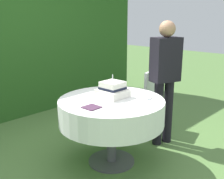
{
  "coord_description": "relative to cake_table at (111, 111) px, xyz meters",
  "views": [
    {
      "loc": [
        -2.09,
        -2.01,
        1.67
      ],
      "look_at": [
        0.04,
        0.03,
        0.86
      ],
      "focal_mm": 44.17,
      "sensor_mm": 36.0,
      "label": 1
    }
  ],
  "objects": [
    {
      "name": "wedding_cake",
      "position": [
        0.08,
        0.06,
        0.22
      ],
      "size": [
        0.31,
        0.31,
        0.26
      ],
      "color": "white",
      "rests_on": "cake_table"
    },
    {
      "name": "standing_person",
      "position": [
        0.83,
        -0.14,
        0.31
      ],
      "size": [
        0.41,
        0.31,
        1.6
      ],
      "color": "black",
      "rests_on": "ground_plane"
    },
    {
      "name": "foliage_hedge",
      "position": [
        0.0,
        2.39,
        0.86
      ],
      "size": [
        5.35,
        0.63,
        2.97
      ],
      "primitive_type": "cube",
      "color": "#28561E",
      "rests_on": "ground_plane"
    },
    {
      "name": "serving_plate_near",
      "position": [
        0.28,
        0.37,
        0.15
      ],
      "size": [
        0.14,
        0.14,
        0.01
      ],
      "primitive_type": "cylinder",
      "color": "white",
      "rests_on": "cake_table"
    },
    {
      "name": "garden_chair",
      "position": [
        1.06,
        0.36,
        -0.08
      ],
      "size": [
        0.49,
        0.49,
        0.89
      ],
      "color": "white",
      "rests_on": "ground_plane"
    },
    {
      "name": "napkin_stack",
      "position": [
        -0.34,
        -0.05,
        0.15
      ],
      "size": [
        0.16,
        0.16,
        0.01
      ],
      "primitive_type": "cube",
      "rotation": [
        0.0,
        0.0,
        0.01
      ],
      "color": "#4C2D47",
      "rests_on": "cake_table"
    },
    {
      "name": "ground_plane",
      "position": [
        0.0,
        0.0,
        -0.62
      ],
      "size": [
        20.0,
        20.0,
        0.0
      ],
      "primitive_type": "plane",
      "color": "#547A3D"
    },
    {
      "name": "cake_table",
      "position": [
        0.0,
        0.0,
        0.0
      ],
      "size": [
        1.18,
        1.18,
        0.76
      ],
      "color": "#4C4C51",
      "rests_on": "ground_plane"
    },
    {
      "name": "serving_plate_far",
      "position": [
        0.29,
        -0.26,
        0.15
      ],
      "size": [
        0.11,
        0.11,
        0.01
      ],
      "primitive_type": "cylinder",
      "color": "white",
      "rests_on": "cake_table"
    }
  ]
}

